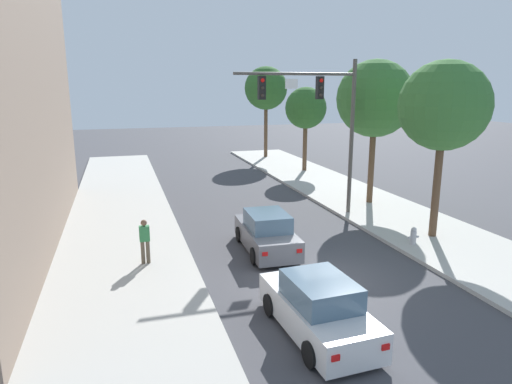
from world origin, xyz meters
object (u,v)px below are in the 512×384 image
fire_hydrant (413,236)px  car_following_white (318,309)px  traffic_signal_mast (321,110)px  street_tree_farthest (266,89)px  street_tree_third (306,108)px  car_lead_grey (267,233)px  street_tree_nearest (444,106)px  pedestrian_sidewalk_left_walker (145,239)px  street_tree_second (375,99)px

fire_hydrant → car_following_white: bearing=-142.5°
traffic_signal_mast → fire_hydrant: 7.30m
street_tree_farthest → traffic_signal_mast: bearing=-100.1°
traffic_signal_mast → street_tree_third: (4.07, 11.54, -0.53)m
street_tree_farthest → car_following_white: bearing=-105.3°
street_tree_third → fire_hydrant: bearing=-97.5°
street_tree_farthest → street_tree_third: bearing=-84.4°
car_lead_grey → street_tree_farthest: 24.40m
street_tree_nearest → street_tree_farthest: bearing=90.0°
traffic_signal_mast → street_tree_farthest: street_tree_farthest is taller
traffic_signal_mast → car_lead_grey: 7.12m
car_lead_grey → street_tree_farthest: street_tree_farthest is taller
car_following_white → street_tree_farthest: 30.53m
pedestrian_sidewalk_left_walker → street_tree_third: bearing=51.0°
street_tree_nearest → pedestrian_sidewalk_left_walker: bearing=178.5°
car_following_white → street_tree_second: bearing=54.3°
traffic_signal_mast → car_following_white: bearing=-114.3°
traffic_signal_mast → pedestrian_sidewalk_left_walker: traffic_signal_mast is taller
pedestrian_sidewalk_left_walker → street_tree_farthest: bearing=62.5°
car_following_white → street_tree_second: street_tree_second is taller
street_tree_second → street_tree_third: 10.12m
car_following_white → street_tree_farthest: street_tree_farthest is taller
traffic_signal_mast → car_lead_grey: bearing=-136.2°
traffic_signal_mast → pedestrian_sidewalk_left_walker: 10.47m
car_lead_grey → traffic_signal_mast: bearing=43.8°
car_lead_grey → street_tree_third: size_ratio=0.69×
car_lead_grey → street_tree_third: 17.74m
car_lead_grey → street_tree_second: street_tree_second is taller
pedestrian_sidewalk_left_walker → street_tree_farthest: (11.98, 23.02, 5.11)m
car_lead_grey → street_tree_third: (7.99, 15.31, 4.06)m
car_following_white → street_tree_farthest: size_ratio=0.54×
street_tree_nearest → car_following_white: bearing=-144.4°
car_lead_grey → pedestrian_sidewalk_left_walker: (-4.71, -0.37, 0.34)m
car_following_white → street_tree_second: 15.10m
traffic_signal_mast → pedestrian_sidewalk_left_walker: size_ratio=4.57×
fire_hydrant → street_tree_farthest: street_tree_farthest is taller
car_following_white → fire_hydrant: size_ratio=6.00×
traffic_signal_mast → pedestrian_sidewalk_left_walker: bearing=-154.4°
pedestrian_sidewalk_left_walker → fire_hydrant: 10.56m
street_tree_nearest → street_tree_second: street_tree_second is taller
car_lead_grey → street_tree_nearest: (7.26, -0.68, 4.89)m
traffic_signal_mast → car_following_white: size_ratio=1.74×
street_tree_nearest → street_tree_farthest: (0.01, 23.33, 0.56)m
car_lead_grey → street_tree_nearest: street_tree_nearest is taller
car_lead_grey → street_tree_second: (7.67, 5.23, 5.02)m
pedestrian_sidewalk_left_walker → car_following_white: bearing=-55.7°
street_tree_second → street_tree_farthest: (-0.40, 17.42, 0.44)m
traffic_signal_mast → pedestrian_sidewalk_left_walker: (-8.63, -4.13, -4.25)m
car_following_white → fire_hydrant: car_following_white is taller
car_following_white → street_tree_nearest: (7.90, 5.65, 4.89)m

